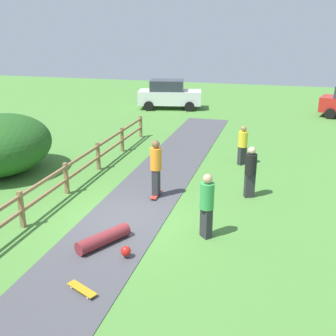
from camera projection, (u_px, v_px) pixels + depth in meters
ground_plane at (125, 218)px, 12.36m from camera, size 60.00×60.00×0.00m
asphalt_path at (125, 218)px, 12.35m from camera, size 2.40×28.00×0.02m
wooden_fence at (45, 189)px, 12.79m from camera, size 0.12×18.12×1.10m
bush_large at (1, 144)px, 15.79m from camera, size 3.58×4.30×2.27m
skater_riding at (156, 165)px, 13.52m from camera, size 0.39×0.80×1.95m
skater_fallen at (105, 240)px, 10.75m from camera, size 1.45×1.54×0.36m
skateboard_loose at (82, 289)px, 8.93m from camera, size 0.81×0.52×0.08m
bystander_green at (207, 203)px, 10.97m from camera, size 0.54×0.54×1.82m
bystander_yellow at (243, 144)px, 16.79m from camera, size 0.54×0.54×1.63m
bystander_black at (251, 170)px, 13.58m from camera, size 0.50×0.50×1.74m
parked_car_white at (169, 94)px, 27.97m from camera, size 4.45×2.62×1.92m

